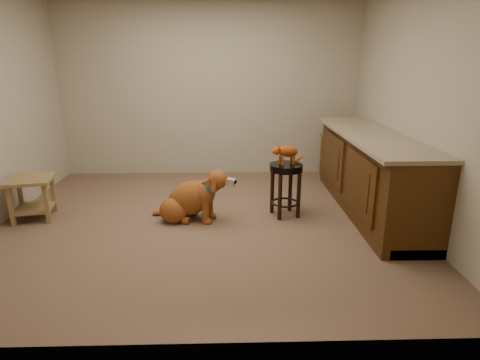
{
  "coord_description": "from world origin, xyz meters",
  "views": [
    {
      "loc": [
        0.28,
        -4.17,
        1.77
      ],
      "look_at": [
        0.4,
        0.12,
        0.45
      ],
      "focal_mm": 30.0,
      "sensor_mm": 36.0,
      "label": 1
    }
  ],
  "objects_px": {
    "padded_stool": "(286,179)",
    "side_table": "(32,192)",
    "golden_retriever": "(191,199)",
    "tabby_kitten": "(286,152)",
    "wood_stool": "(333,156)"
  },
  "relations": [
    {
      "from": "padded_stool",
      "to": "tabby_kitten",
      "type": "relative_size",
      "value": 1.61
    },
    {
      "from": "padded_stool",
      "to": "side_table",
      "type": "relative_size",
      "value": 1.13
    },
    {
      "from": "side_table",
      "to": "golden_retriever",
      "type": "relative_size",
      "value": 0.56
    },
    {
      "from": "padded_stool",
      "to": "tabby_kitten",
      "type": "xyz_separation_m",
      "value": [
        -0.01,
        -0.0,
        0.32
      ]
    },
    {
      "from": "side_table",
      "to": "padded_stool",
      "type": "bearing_deg",
      "value": 0.33
    },
    {
      "from": "wood_stool",
      "to": "golden_retriever",
      "type": "relative_size",
      "value": 0.67
    },
    {
      "from": "padded_stool",
      "to": "wood_stool",
      "type": "bearing_deg",
      "value": 58.48
    },
    {
      "from": "wood_stool",
      "to": "tabby_kitten",
      "type": "distance_m",
      "value": 1.83
    },
    {
      "from": "tabby_kitten",
      "to": "golden_retriever",
      "type": "bearing_deg",
      "value": 169.14
    },
    {
      "from": "padded_stool",
      "to": "golden_retriever",
      "type": "relative_size",
      "value": 0.63
    },
    {
      "from": "padded_stool",
      "to": "wood_stool",
      "type": "xyz_separation_m",
      "value": [
        0.93,
        1.51,
        -0.1
      ]
    },
    {
      "from": "side_table",
      "to": "tabby_kitten",
      "type": "bearing_deg",
      "value": 0.29
    },
    {
      "from": "wood_stool",
      "to": "side_table",
      "type": "bearing_deg",
      "value": -158.07
    },
    {
      "from": "side_table",
      "to": "tabby_kitten",
      "type": "height_order",
      "value": "tabby_kitten"
    },
    {
      "from": "golden_retriever",
      "to": "padded_stool",
      "type": "bearing_deg",
      "value": 20.08
    }
  ]
}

